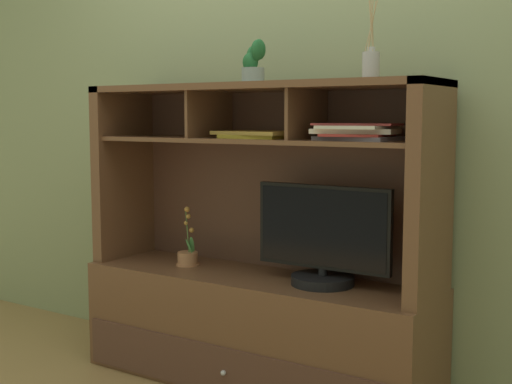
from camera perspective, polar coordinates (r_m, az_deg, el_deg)
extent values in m
cube|color=#987445|center=(3.29, 0.00, -15.79)|extent=(6.00, 6.00, 0.02)
cube|color=gray|center=(3.28, 2.62, 9.30)|extent=(6.00, 0.02, 2.80)
cube|color=brown|center=(3.20, 0.00, -11.38)|extent=(1.67, 0.48, 0.51)
cube|color=#533428|center=(3.05, -2.62, -14.82)|extent=(1.60, 0.01, 0.22)
sphere|color=silver|center=(3.04, -2.76, -14.89)|extent=(0.02, 0.02, 0.02)
cube|color=brown|center=(3.56, -10.92, 1.60)|extent=(0.06, 0.41, 0.86)
cube|color=brown|center=(2.71, 14.40, 0.06)|extent=(0.06, 0.41, 0.86)
cube|color=#533428|center=(3.23, 1.89, 0.97)|extent=(1.61, 0.02, 0.83)
cube|color=brown|center=(3.05, 0.00, 8.78)|extent=(1.67, 0.41, 0.03)
cube|color=brown|center=(3.05, 0.00, 4.34)|extent=(1.55, 0.37, 0.02)
cube|color=brown|center=(3.20, -3.91, 6.49)|extent=(0.02, 0.35, 0.21)
cube|color=brown|center=(2.92, 4.29, 6.50)|extent=(0.02, 0.35, 0.21)
cylinder|color=black|center=(2.96, 5.60, -7.34)|extent=(0.27, 0.27, 0.04)
cylinder|color=black|center=(2.95, 5.61, -6.67)|extent=(0.04, 0.04, 0.03)
cube|color=black|center=(2.92, 5.65, -2.94)|extent=(0.62, 0.03, 0.36)
cube|color=black|center=(2.90, 5.50, -2.99)|extent=(0.59, 0.00, 0.33)
cylinder|color=#B2754F|center=(3.34, -5.74, -5.56)|extent=(0.10, 0.10, 0.06)
cylinder|color=#B2754F|center=(3.34, -5.73, -6.04)|extent=(0.11, 0.11, 0.01)
cylinder|color=#4C6B38|center=(3.31, -5.77, -3.22)|extent=(0.03, 0.01, 0.21)
sphere|color=#BD853A|center=(3.32, -5.41, -3.20)|extent=(0.02, 0.02, 0.02)
sphere|color=#BD853A|center=(3.31, -5.88, -2.60)|extent=(0.02, 0.02, 0.02)
sphere|color=#BD853A|center=(3.29, -5.68, -2.03)|extent=(0.02, 0.02, 0.02)
sphere|color=#BD853A|center=(3.28, -5.79, -1.45)|extent=(0.03, 0.03, 0.03)
ellipsoid|color=#498E4B|center=(3.31, -5.62, -4.57)|extent=(0.04, 0.05, 0.08)
ellipsoid|color=#498E4B|center=(3.32, -5.41, -4.52)|extent=(0.05, 0.06, 0.10)
cube|color=gold|center=(3.04, 0.44, 4.67)|extent=(0.31, 0.28, 0.02)
cube|color=#B48D3B|center=(3.04, 0.21, 4.97)|extent=(0.39, 0.30, 0.02)
cube|color=slate|center=(2.80, 8.62, 4.46)|extent=(0.33, 0.26, 0.02)
cube|color=#A9302C|center=(2.78, 8.50, 4.74)|extent=(0.27, 0.27, 0.01)
cube|color=beige|center=(2.79, 8.33, 5.05)|extent=(0.36, 0.24, 0.02)
cube|color=beige|center=(2.78, 8.54, 5.39)|extent=(0.26, 0.27, 0.01)
cube|color=#A53839|center=(2.80, 8.49, 5.62)|extent=(0.35, 0.22, 0.01)
cylinder|color=#B1AFAF|center=(2.81, 9.59, 10.34)|extent=(0.07, 0.07, 0.11)
cylinder|color=#B1AFAF|center=(2.81, 9.61, 11.67)|extent=(0.03, 0.03, 0.02)
cylinder|color=tan|center=(2.82, 9.72, 13.64)|extent=(0.00, 0.03, 0.21)
cylinder|color=tan|center=(2.82, 9.72, 13.63)|extent=(0.04, 0.03, 0.21)
cylinder|color=tan|center=(2.83, 9.64, 13.63)|extent=(0.05, 0.03, 0.21)
cylinder|color=tan|center=(2.82, 9.57, 13.63)|extent=(0.00, 0.05, 0.21)
cylinder|color=tan|center=(2.82, 9.58, 13.64)|extent=(0.03, 0.02, 0.21)
cylinder|color=tan|center=(2.82, 9.66, 13.65)|extent=(0.02, 0.01, 0.21)
cylinder|color=gray|center=(3.03, -0.25, 9.72)|extent=(0.10, 0.10, 0.07)
cylinder|color=gray|center=(3.03, -0.25, 9.15)|extent=(0.12, 0.12, 0.01)
ellipsoid|color=#1C582A|center=(3.02, 0.09, 11.76)|extent=(0.04, 0.07, 0.09)
ellipsoid|color=#1C582A|center=(3.05, 0.22, 11.84)|extent=(0.05, 0.07, 0.09)
ellipsoid|color=#1C582A|center=(3.06, -0.36, 10.90)|extent=(0.05, 0.06, 0.13)
ellipsoid|color=#1C582A|center=(3.04, -0.47, 10.82)|extent=(0.07, 0.06, 0.08)
ellipsoid|color=#1C582A|center=(3.03, -0.36, 10.81)|extent=(0.06, 0.05, 0.07)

